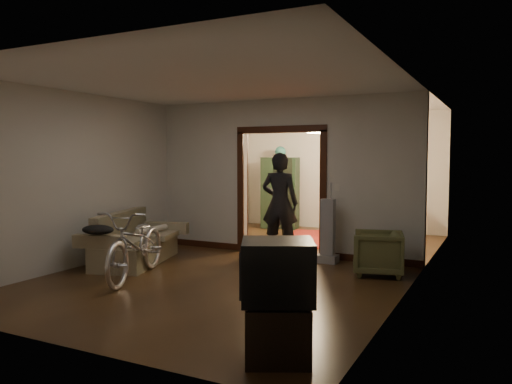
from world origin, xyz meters
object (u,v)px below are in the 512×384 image
Objects in this scene: bicycle at (137,244)px; armchair at (378,253)px; locker at (280,193)px; person at (280,203)px; sofa at (136,238)px; desk at (388,218)px.

armchair is (3.09, 1.79, -0.18)m from bicycle.
locker reaches higher than armchair.
bicycle is 2.92m from person.
sofa is 2.51× the size of armchair.
person is at bearing -127.34° from armchair.
person reaches higher than armchair.
sofa is 3.93m from armchair.
armchair is at bearing -57.89° from locker.
desk is (3.14, 4.94, -0.05)m from sofa.
sofa is 1.80× the size of desk.
bicycle is 6.25m from desk.
desk is (2.41, 5.77, -0.14)m from bicycle.
bicycle is at bearing 59.87° from person.
person is at bearing 50.20° from bicycle.
armchair is at bearing 147.93° from person.
person is 3.22m from locker.
sofa reaches higher than armchair.
person is 1.83× the size of desk.
desk is (1.33, 3.09, -0.55)m from person.
locker is at bearing -152.73° from armchair.
person reaches higher than desk.
locker is 1.73× the size of desk.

